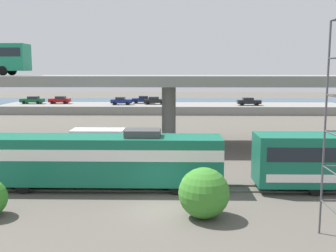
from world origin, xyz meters
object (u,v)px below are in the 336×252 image
object	(u,v)px
train_locomotive	(91,158)
parked_car_0	(249,101)
parked_car_5	(143,99)
parked_car_4	(155,100)
parked_car_2	(60,100)
service_truck_west	(88,145)
parked_car_1	(121,101)
parked_car_3	(32,100)

from	to	relation	value
train_locomotive	parked_car_0	distance (m)	52.75
parked_car_5	parked_car_4	bearing A→B (deg)	137.28
parked_car_0	parked_car_2	world-z (taller)	same
service_truck_west	parked_car_0	bearing A→B (deg)	-117.52
train_locomotive	parked_car_1	size ratio (longest dim) A/B	4.37
parked_car_2	parked_car_5	size ratio (longest dim) A/B	1.00
parked_car_1	parked_car_4	bearing A→B (deg)	10.05
train_locomotive	parked_car_1	distance (m)	50.11
parked_car_4	parked_car_0	bearing A→B (deg)	-6.54
parked_car_2	parked_car_3	distance (m)	5.41
train_locomotive	service_truck_west	xyz separation A→B (m)	(-1.88, 7.59, -0.55)
parked_car_4	parked_car_5	bearing A→B (deg)	137.28
parked_car_0	parked_car_5	distance (m)	21.11
train_locomotive	service_truck_west	size ratio (longest dim) A/B	2.58
parked_car_2	parked_car_5	bearing A→B (deg)	-175.33
parked_car_1	parked_car_5	bearing A→B (deg)	42.29
service_truck_west	parked_car_0	size ratio (longest dim) A/B	1.54
parked_car_0	parked_car_2	distance (m)	37.33
parked_car_1	parked_car_2	size ratio (longest dim) A/B	0.97
service_truck_west	parked_car_3	world-z (taller)	parked_car_3
train_locomotive	parked_car_5	size ratio (longest dim) A/B	4.28
parked_car_3	parked_car_5	distance (m)	22.03
train_locomotive	parked_car_3	distance (m)	56.55
parked_car_0	parked_car_2	xyz separation A→B (m)	(-37.20, 3.11, -0.00)
parked_car_3	parked_car_5	world-z (taller)	same
train_locomotive	service_truck_west	bearing A→B (deg)	-76.10
parked_car_5	parked_car_0	bearing A→B (deg)	167.79
parked_car_4	parked_car_5	distance (m)	3.53
parked_car_1	parked_car_2	xyz separation A→B (m)	(-12.66, 2.20, 0.00)
service_truck_west	parked_car_0	world-z (taller)	parked_car_0
parked_car_0	parked_car_2	size ratio (longest dim) A/B	1.07
service_truck_west	parked_car_1	world-z (taller)	parked_car_1
parked_car_1	parked_car_3	bearing A→B (deg)	174.23
parked_car_0	parked_car_5	xyz separation A→B (m)	(-20.64, 4.47, -0.00)
service_truck_west	parked_car_5	distance (m)	45.84
parked_car_0	parked_car_4	distance (m)	18.16
parked_car_0	parked_car_1	distance (m)	24.55
train_locomotive	parked_car_1	xyz separation A→B (m)	(-4.87, 49.87, 0.15)
parked_car_5	parked_car_3	bearing A→B (deg)	4.48
train_locomotive	service_truck_west	distance (m)	7.84
parked_car_0	parked_car_5	bearing A→B (deg)	167.79
parked_car_1	parked_car_3	distance (m)	18.15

